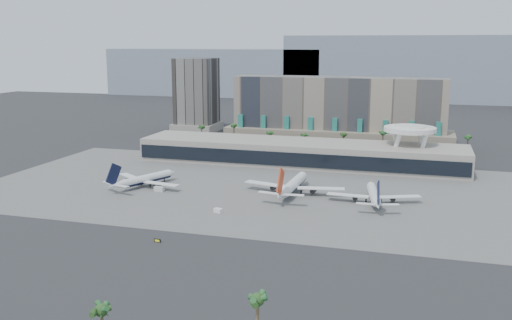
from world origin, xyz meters
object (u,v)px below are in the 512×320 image
(service_vehicle_b, at_px, (218,211))
(taxiway_sign, at_px, (157,241))
(airliner_centre, at_px, (293,185))
(airliner_left, at_px, (144,179))
(service_vehicle_a, at_px, (159,189))
(airliner_right, at_px, (374,195))

(service_vehicle_b, distance_m, taxiway_sign, 36.75)
(airliner_centre, bearing_deg, service_vehicle_b, -119.50)
(airliner_left, relative_size, service_vehicle_a, 8.54)
(airliner_right, height_order, taxiway_sign, airliner_right)
(service_vehicle_a, relative_size, taxiway_sign, 1.80)
(service_vehicle_a, bearing_deg, airliner_left, 154.90)
(airliner_left, relative_size, airliner_centre, 0.81)
(airliner_left, distance_m, service_vehicle_b, 53.21)
(airliner_right, relative_size, taxiway_sign, 16.06)
(airliner_right, relative_size, service_vehicle_b, 12.00)
(airliner_centre, bearing_deg, airliner_right, -5.22)
(airliner_left, bearing_deg, taxiway_sign, -36.77)
(service_vehicle_b, bearing_deg, airliner_right, 47.04)
(service_vehicle_a, height_order, service_vehicle_b, service_vehicle_a)
(airliner_left, xyz_separation_m, airliner_centre, (66.21, 6.20, 0.53))
(airliner_left, bearing_deg, airliner_right, 23.91)
(taxiway_sign, bearing_deg, airliner_left, 126.99)
(airliner_right, xyz_separation_m, taxiway_sign, (-62.94, -65.78, -2.84))
(airliner_centre, height_order, service_vehicle_b, airliner_centre)
(airliner_centre, bearing_deg, service_vehicle_a, -165.92)
(airliner_centre, height_order, airliner_right, airliner_centre)
(airliner_left, xyz_separation_m, service_vehicle_a, (9.99, -5.73, -2.36))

